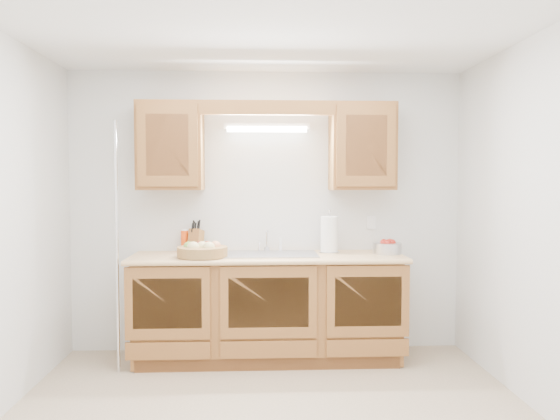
{
  "coord_description": "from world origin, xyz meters",
  "views": [
    {
      "loc": [
        -0.11,
        -3.41,
        1.52
      ],
      "look_at": [
        0.09,
        0.85,
        1.3
      ],
      "focal_mm": 35.0,
      "sensor_mm": 36.0,
      "label": 1
    }
  ],
  "objects": [
    {
      "name": "fruit_basket",
      "position": [
        -0.54,
        1.07,
        0.96
      ],
      "size": [
        0.5,
        0.5,
        0.13
      ],
      "rotation": [
        0.0,
        0.0,
        0.22
      ],
      "color": "#AE7D46",
      "rests_on": "countertop"
    },
    {
      "name": "valance",
      "position": [
        0.0,
        1.19,
        2.14
      ],
      "size": [
        2.2,
        0.05,
        0.12
      ],
      "primitive_type": "cube",
      "color": "brown",
      "rests_on": "room"
    },
    {
      "name": "upper_cabinet_right",
      "position": [
        0.83,
        1.33,
        1.83
      ],
      "size": [
        0.55,
        0.33,
        0.75
      ],
      "primitive_type": "cube",
      "color": "brown",
      "rests_on": "room"
    },
    {
      "name": "sink",
      "position": [
        0.0,
        1.21,
        0.83
      ],
      "size": [
        0.84,
        0.46,
        0.36
      ],
      "color": "#9E9EA3",
      "rests_on": "countertop"
    },
    {
      "name": "knife_block",
      "position": [
        -0.63,
        1.39,
        1.01
      ],
      "size": [
        0.15,
        0.19,
        0.3
      ],
      "rotation": [
        0.0,
        0.0,
        -0.32
      ],
      "color": "brown",
      "rests_on": "countertop"
    },
    {
      "name": "orange_canister",
      "position": [
        -0.73,
        1.42,
        1.0
      ],
      "size": [
        0.08,
        0.08,
        0.2
      ],
      "rotation": [
        0.0,
        0.0,
        -0.35
      ],
      "color": "#FF4B0E",
      "rests_on": "countertop"
    },
    {
      "name": "countertop",
      "position": [
        0.0,
        1.19,
        0.88
      ],
      "size": [
        2.3,
        0.63,
        0.04
      ],
      "primitive_type": "cube",
      "color": "#E8BC79",
      "rests_on": "base_cabinets"
    },
    {
      "name": "outlet_plate",
      "position": [
        0.95,
        1.49,
        1.15
      ],
      "size": [
        0.08,
        0.01,
        0.12
      ],
      "primitive_type": "cube",
      "color": "white",
      "rests_on": "room"
    },
    {
      "name": "soap_bottle",
      "position": [
        0.54,
        1.35,
        0.99
      ],
      "size": [
        0.09,
        0.09,
        0.19
      ],
      "primitive_type": "imported",
      "rotation": [
        0.0,
        0.0,
        -0.05
      ],
      "color": "blue",
      "rests_on": "countertop"
    },
    {
      "name": "base_cabinets",
      "position": [
        0.0,
        1.2,
        0.44
      ],
      "size": [
        2.2,
        0.6,
        0.86
      ],
      "primitive_type": "cube",
      "color": "brown",
      "rests_on": "ground"
    },
    {
      "name": "paper_towel",
      "position": [
        0.54,
        1.29,
        1.06
      ],
      "size": [
        0.18,
        0.18,
        0.38
      ],
      "rotation": [
        0.0,
        0.0,
        -0.14
      ],
      "color": "silver",
      "rests_on": "countertop"
    },
    {
      "name": "fluorescent_fixture",
      "position": [
        0.0,
        1.42,
        2.0
      ],
      "size": [
        0.76,
        0.08,
        0.08
      ],
      "color": "white",
      "rests_on": "room"
    },
    {
      "name": "upper_cabinet_left",
      "position": [
        -0.83,
        1.33,
        1.83
      ],
      "size": [
        0.55,
        0.33,
        0.75
      ],
      "primitive_type": "cube",
      "color": "brown",
      "rests_on": "room"
    },
    {
      "name": "room",
      "position": [
        0.0,
        0.0,
        1.25
      ],
      "size": [
        3.52,
        3.5,
        2.5
      ],
      "color": "tan",
      "rests_on": "ground"
    },
    {
      "name": "wire_shelf_pole",
      "position": [
        -1.2,
        0.94,
        1.0
      ],
      "size": [
        0.03,
        0.03,
        2.0
      ],
      "primitive_type": "cylinder",
      "color": "silver",
      "rests_on": "ground"
    },
    {
      "name": "apple_bowl",
      "position": [
        1.03,
        1.21,
        0.96
      ],
      "size": [
        0.27,
        0.27,
        0.13
      ],
      "rotation": [
        0.0,
        0.0,
        0.12
      ],
      "color": "silver",
      "rests_on": "countertop"
    },
    {
      "name": "sponge",
      "position": [
        -0.54,
        1.43,
        0.91
      ],
      "size": [
        0.11,
        0.08,
        0.02
      ],
      "rotation": [
        0.0,
        0.0,
        -0.11
      ],
      "color": "#CC333F",
      "rests_on": "countertop"
    }
  ]
}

